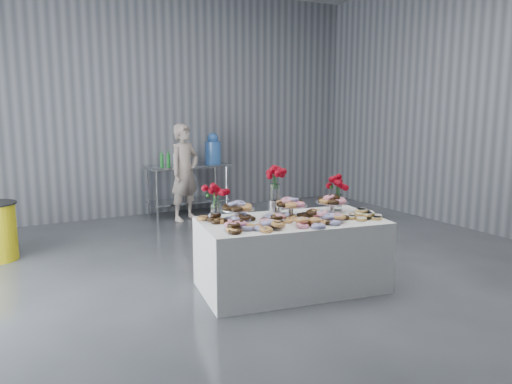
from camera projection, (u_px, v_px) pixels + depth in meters
ground at (289, 292)px, 5.24m from camera, size 9.00×9.00×0.00m
room_walls at (264, 30)px, 4.73m from camera, size 8.04×9.04×4.02m
display_table at (291, 254)px, 5.29m from camera, size 2.04×1.30×0.75m
prep_table at (188, 180)px, 8.90m from camera, size 1.50×0.60×0.90m
donut_mounds at (294, 216)px, 5.18m from camera, size 1.91×1.09×0.09m
cake_stand_left at (237, 207)px, 5.16m from camera, size 0.36×0.36×0.17m
cake_stand_mid at (291, 204)px, 5.36m from camera, size 0.36×0.36×0.17m
cake_stand_right at (332, 201)px, 5.52m from camera, size 0.36×0.36×0.17m
danish_pile at (362, 212)px, 5.32m from camera, size 0.48×0.48×0.11m
bouquet_left at (216, 192)px, 5.17m from camera, size 0.26×0.26×0.42m
bouquet_right at (338, 184)px, 5.68m from camera, size 0.26×0.26×0.42m
bouquet_center at (275, 180)px, 5.47m from camera, size 0.26×0.26×0.57m
water_jug at (213, 150)px, 9.05m from camera, size 0.28×0.28×0.55m
drink_bottles at (172, 159)px, 8.59m from camera, size 0.54×0.08×0.27m
person at (185, 172)px, 8.44m from camera, size 0.71×0.60×1.64m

